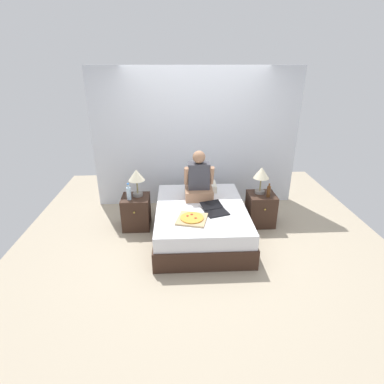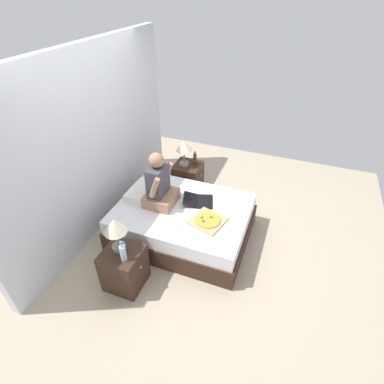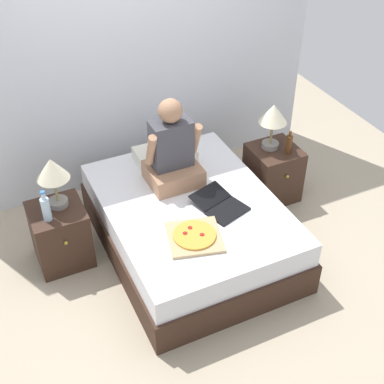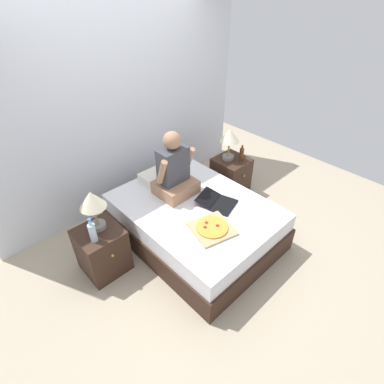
{
  "view_description": "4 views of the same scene",
  "coord_description": "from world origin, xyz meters",
  "views": [
    {
      "loc": [
        -0.35,
        -4.1,
        2.56
      ],
      "look_at": [
        -0.14,
        -0.05,
        0.78
      ],
      "focal_mm": 28.0,
      "sensor_mm": 36.0,
      "label": 1
    },
    {
      "loc": [
        -2.95,
        -1.26,
        3.12
      ],
      "look_at": [
        0.15,
        -0.08,
        0.7
      ],
      "focal_mm": 28.0,
      "sensor_mm": 36.0,
      "label": 2
    },
    {
      "loc": [
        -1.46,
        -3.12,
        3.29
      ],
      "look_at": [
        -0.05,
        -0.14,
        0.73
      ],
      "focal_mm": 50.0,
      "sensor_mm": 36.0,
      "label": 3
    },
    {
      "loc": [
        -1.85,
        -1.9,
        2.66
      ],
      "look_at": [
        -0.02,
        0.02,
        0.69
      ],
      "focal_mm": 28.0,
      "sensor_mm": 36.0,
      "label": 4
    }
  ],
  "objects": [
    {
      "name": "wall_back",
      "position": [
        0.0,
        1.28,
        1.25
      ],
      "size": [
        3.72,
        0.12,
        2.5
      ],
      "primitive_type": "cube",
      "color": "silver",
      "rests_on": "ground"
    },
    {
      "name": "beer_bottle",
      "position": [
        1.11,
        0.23,
        0.64
      ],
      "size": [
        0.06,
        0.06,
        0.23
      ],
      "color": "#512D14",
      "rests_on": "nightstand_right"
    },
    {
      "name": "pizza_box",
      "position": [
        -0.16,
        -0.42,
        0.53
      ],
      "size": [
        0.49,
        0.49,
        0.05
      ],
      "color": "tan",
      "rests_on": "bed"
    },
    {
      "name": "person_seated",
      "position": [
        -0.01,
        0.33,
        0.8
      ],
      "size": [
        0.47,
        0.4,
        0.78
      ],
      "color": "#A37556",
      "rests_on": "bed"
    },
    {
      "name": "lamp_on_right_nightstand",
      "position": [
        1.01,
        0.38,
        0.87
      ],
      "size": [
        0.26,
        0.26,
        0.45
      ],
      "color": "gray",
      "rests_on": "nightstand_right"
    },
    {
      "name": "bed",
      "position": [
        0.0,
        0.0,
        0.25
      ],
      "size": [
        1.4,
        1.85,
        0.51
      ],
      "color": "#382319",
      "rests_on": "ground"
    },
    {
      "name": "lamp_on_left_nightstand",
      "position": [
        -1.0,
        0.38,
        0.87
      ],
      "size": [
        0.26,
        0.26,
        0.45
      ],
      "color": "gray",
      "rests_on": "nightstand_left"
    },
    {
      "name": "nightstand_left",
      "position": [
        -1.04,
        0.33,
        0.27
      ],
      "size": [
        0.44,
        0.47,
        0.54
      ],
      "color": "#382319",
      "rests_on": "ground"
    },
    {
      "name": "nightstand_right",
      "position": [
        1.04,
        0.33,
        0.27
      ],
      "size": [
        0.44,
        0.47,
        0.54
      ],
      "color": "#382319",
      "rests_on": "ground"
    },
    {
      "name": "ground_plane",
      "position": [
        0.0,
        0.0,
        0.0
      ],
      "size": [
        5.72,
        5.72,
        0.0
      ],
      "primitive_type": "plane",
      "color": "tan"
    },
    {
      "name": "water_bottle",
      "position": [
        -1.12,
        0.24,
        0.65
      ],
      "size": [
        0.07,
        0.07,
        0.28
      ],
      "color": "silver",
      "rests_on": "nightstand_left"
    },
    {
      "name": "laptop",
      "position": [
        0.2,
        -0.18,
        0.53
      ],
      "size": [
        0.43,
        0.49,
        0.07
      ],
      "color": "black",
      "rests_on": "bed"
    },
    {
      "name": "pillow",
      "position": [
        0.05,
        0.64,
        0.57
      ],
      "size": [
        0.52,
        0.34,
        0.12
      ],
      "primitive_type": "cube",
      "color": "silver",
      "rests_on": "bed"
    }
  ]
}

